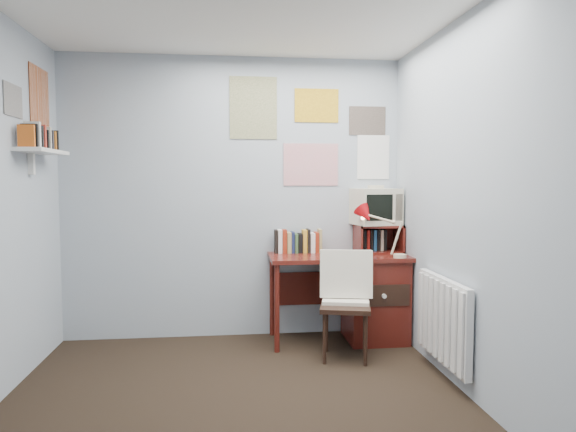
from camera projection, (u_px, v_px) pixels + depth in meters
name	position (u px, v px, depth m)	size (l,w,h in m)	color
ground	(238.00, 426.00, 2.94)	(3.50, 3.50, 0.00)	black
back_wall	(234.00, 198.00, 4.59)	(3.00, 0.02, 2.50)	#A1ACB8
right_wall	(492.00, 207.00, 3.03)	(0.02, 3.50, 2.50)	#A1ACB8
desk	(368.00, 294.00, 4.52)	(1.20, 0.55, 0.76)	#581A14
desk_chair	(345.00, 307.00, 4.03)	(0.42, 0.40, 0.82)	black
desk_lamp	(400.00, 234.00, 4.29)	(0.28, 0.24, 0.39)	red
tv_riser	(378.00, 239.00, 4.61)	(0.40, 0.30, 0.25)	#581A14
crt_tv	(376.00, 205.00, 4.60)	(0.37, 0.34, 0.35)	beige
book_row	(308.00, 240.00, 4.60)	(0.60, 0.14, 0.22)	#581A14
radiator	(443.00, 320.00, 3.63)	(0.09, 0.80, 0.60)	white
wall_shelf	(42.00, 151.00, 3.76)	(0.20, 0.62, 0.24)	white
posters_back	(311.00, 131.00, 4.62)	(1.20, 0.01, 0.90)	white
posters_left	(27.00, 99.00, 3.72)	(0.01, 0.70, 0.60)	white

